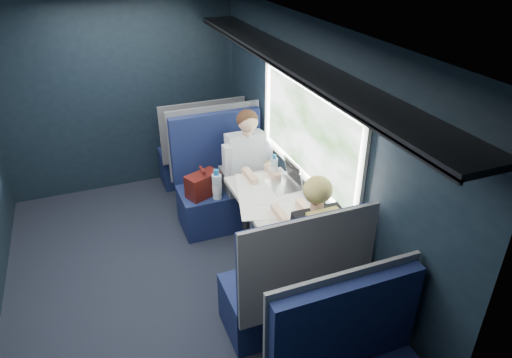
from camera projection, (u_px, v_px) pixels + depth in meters
name	position (u px, v px, depth m)	size (l,w,h in m)	color
ground	(166.00, 286.00, 4.25)	(2.80, 4.20, 0.01)	black
room_shell	(151.00, 140.00, 3.53)	(3.00, 4.40, 2.40)	black
table	(269.00, 203.00, 4.25)	(0.62, 1.00, 0.74)	#54565E
seat_bay_near	(222.00, 186.00, 5.01)	(1.04, 0.62, 1.26)	#0C1337
seat_bay_far	(290.00, 289.00, 3.60)	(1.04, 0.62, 1.26)	#0C1337
seat_row_front	(201.00, 153.00, 5.78)	(1.04, 0.51, 1.16)	#0C1337
man	(250.00, 165.00, 4.81)	(0.53, 0.56, 1.32)	black
woman	(311.00, 238.00, 3.66)	(0.53, 0.56, 1.32)	black
papers	(269.00, 194.00, 4.24)	(0.58, 0.84, 0.01)	white
laptop	(287.00, 179.00, 4.36)	(0.26, 0.34, 0.25)	silver
bottle_small	(274.00, 167.00, 4.50)	(0.07, 0.07, 0.24)	silver
cup	(272.00, 167.00, 4.62)	(0.07, 0.07, 0.10)	white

